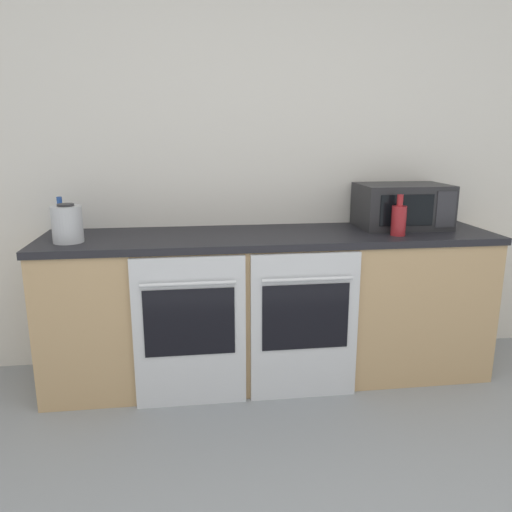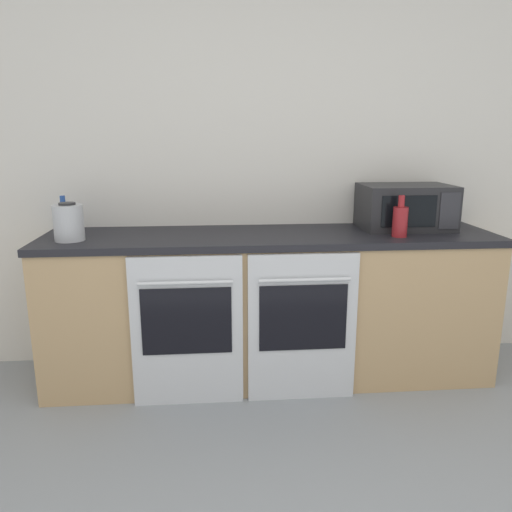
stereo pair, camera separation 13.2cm
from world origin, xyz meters
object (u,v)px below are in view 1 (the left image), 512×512
(oven_left, at_px, (190,332))
(kettle, at_px, (67,224))
(microwave, at_px, (402,206))
(bottle_blue, at_px, (61,221))
(oven_right, at_px, (305,326))
(bottle_red, at_px, (399,219))

(oven_left, distance_m, kettle, 0.87)
(microwave, height_order, bottle_blue, microwave)
(microwave, bearing_deg, bottle_blue, -179.64)
(oven_left, bearing_deg, oven_right, 0.00)
(kettle, bearing_deg, oven_left, -19.45)
(bottle_red, height_order, bottle_blue, bottle_red)
(kettle, bearing_deg, bottle_red, -1.55)
(oven_left, xyz_separation_m, bottle_blue, (-0.70, 0.40, 0.54))
(bottle_blue, distance_m, kettle, 0.20)
(oven_right, xyz_separation_m, microwave, (0.69, 0.42, 0.59))
(bottle_blue, relative_size, kettle, 1.08)
(kettle, bearing_deg, bottle_blue, 112.22)
(oven_right, relative_size, kettle, 4.04)
(microwave, relative_size, bottle_red, 2.29)
(oven_right, bearing_deg, oven_left, 180.00)
(oven_right, relative_size, microwave, 1.56)
(bottle_red, relative_size, bottle_blue, 1.05)
(oven_left, height_order, microwave, microwave)
(microwave, xyz_separation_m, bottle_blue, (-2.02, -0.01, -0.05))
(oven_right, bearing_deg, bottle_red, 16.78)
(oven_right, bearing_deg, microwave, 31.00)
(oven_left, xyz_separation_m, oven_right, (0.62, 0.00, 0.00))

